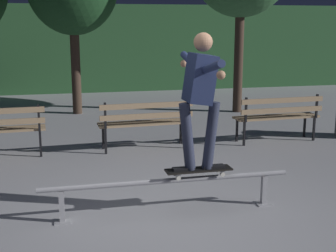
% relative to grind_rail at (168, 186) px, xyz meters
% --- Properties ---
extents(ground_plane, '(90.00, 90.00, 0.00)m').
position_rel_grind_rail_xyz_m(ground_plane, '(-0.00, -0.18, -0.33)').
color(ground_plane, '#99999E').
extents(hedge_backdrop, '(24.00, 1.20, 2.70)m').
position_rel_grind_rail_xyz_m(hedge_backdrop, '(-0.00, 10.37, 1.02)').
color(hedge_backdrop, '#2D5B33').
rests_on(hedge_backdrop, ground).
extents(grind_rail, '(2.92, 0.18, 0.42)m').
position_rel_grind_rail_xyz_m(grind_rail, '(0.00, 0.00, 0.00)').
color(grind_rail, '#9E9EA3').
rests_on(grind_rail, ground).
extents(skateboard, '(0.78, 0.22, 0.09)m').
position_rel_grind_rail_xyz_m(skateboard, '(0.37, -0.00, 0.16)').
color(skateboard, black).
rests_on(skateboard, grind_rail).
extents(skateboarder, '(0.62, 1.41, 1.56)m').
position_rel_grind_rail_xyz_m(skateboarder, '(0.37, 0.00, 1.10)').
color(skateboarder, black).
rests_on(skateboarder, skateboard).
extents(park_bench_left_center, '(1.62, 0.49, 0.88)m').
position_rel_grind_rail_xyz_m(park_bench_left_center, '(0.23, 2.77, 0.21)').
color(park_bench_left_center, black).
rests_on(park_bench_left_center, ground).
extents(park_bench_right_center, '(1.62, 0.49, 0.88)m').
position_rel_grind_rail_xyz_m(park_bench_right_center, '(2.70, 2.77, 0.21)').
color(park_bench_right_center, black).
rests_on(park_bench_right_center, ground).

